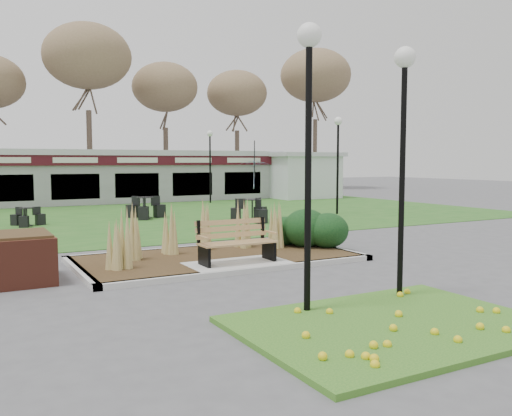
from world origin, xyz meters
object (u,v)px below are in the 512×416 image
lamp_post_near_left (309,105)px  lamp_post_near_right (404,117)px  food_pavilion (70,177)px  service_hut (302,175)px  patio_umbrella (254,174)px  brick_planter (10,258)px  bistro_set_b (27,220)px  lamp_post_far_right (210,150)px  park_bench (236,241)px  lamp_post_mid_right (338,144)px  bistro_set_c (252,214)px  bistro_set_d (145,211)px

lamp_post_near_left → lamp_post_near_right: (1.86, -0.00, -0.11)m
lamp_post_near_right → food_pavilion: bearing=92.9°
service_hut → patio_umbrella: (-3.39, 0.00, 0.07)m
service_hut → lamp_post_near_left: size_ratio=1.02×
brick_planter → bistro_set_b: size_ratio=1.27×
food_pavilion → lamp_post_far_right: lamp_post_far_right is taller
patio_umbrella → food_pavilion: bearing=169.0°
park_bench → lamp_post_near_left: 4.58m
food_pavilion → bistro_set_b: bearing=-108.4°
park_bench → lamp_post_far_right: lamp_post_far_right is taller
patio_umbrella → lamp_post_mid_right: bearing=-96.1°
park_bench → lamp_post_near_left: lamp_post_near_left is taller
food_pavilion → lamp_post_near_right: lamp_post_near_right is taller
brick_planter → patio_umbrella: 22.38m
park_bench → service_hut: bearing=52.7°
brick_planter → bistro_set_b: (1.25, 9.48, -0.24)m
park_bench → service_hut: service_hut is taller
lamp_post_near_left → bistro_set_c: (5.16, 11.32, -2.83)m
service_hut → bistro_set_d: size_ratio=2.76×
lamp_post_near_right → bistro_set_b: size_ratio=3.51×
brick_planter → bistro_set_c: brick_planter is taller
brick_planter → lamp_post_mid_right: size_ratio=0.36×
brick_planter → bistro_set_b: brick_planter is taller
food_pavilion → lamp_post_far_right: bearing=-23.5°
lamp_post_near_right → bistro_set_d: (0.11, 14.43, -2.72)m
brick_planter → lamp_post_near_right: (5.58, -4.50, 2.55)m
brick_planter → lamp_post_near_right: bearing=-38.9°
lamp_post_near_left → bistro_set_d: bearing=82.3°
park_bench → lamp_post_far_right: (6.82, 16.75, 2.29)m
food_pavilion → bistro_set_d: food_pavilion is taller
food_pavilion → lamp_post_near_left: lamp_post_near_left is taller
bistro_set_b → patio_umbrella: 15.31m
brick_planter → park_bench: bearing=-9.7°
lamp_post_far_right → bistro_set_d: 8.61m
bistro_set_b → lamp_post_near_left: bearing=-79.9°
lamp_post_near_right → bistro_set_c: bearing=73.7°
bistro_set_b → bistro_set_c: (7.63, -2.66, 0.07)m
lamp_post_mid_right → lamp_post_near_right: bearing=-123.1°
service_hut → bistro_set_b: size_ratio=3.73×
bistro_set_b → bistro_set_d: 4.46m
lamp_post_mid_right → patio_umbrella: lamp_post_mid_right is taller
bistro_set_d → lamp_post_near_right: bearing=-90.4°
food_pavilion → bistro_set_d: 9.20m
food_pavilion → lamp_post_near_left: bearing=-91.6°
service_hut → lamp_post_near_right: (-12.32, -21.50, 1.57)m
brick_planter → lamp_post_far_right: lamp_post_far_right is taller
lamp_post_near_left → patio_umbrella: (10.79, 21.50, -1.61)m
park_bench → lamp_post_near_left: bearing=-100.2°
bistro_set_b → patio_umbrella: patio_umbrella is taller
park_bench → patio_umbrella: bearing=60.3°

